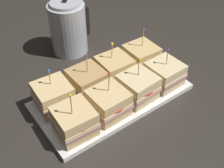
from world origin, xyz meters
name	(u,v)px	position (x,y,z in m)	size (l,w,h in m)	color
ground_plane	(112,98)	(0.00, 0.00, 0.00)	(6.00, 6.00, 0.00)	#2D2823
serving_platter	(112,96)	(0.00, 0.00, 0.01)	(0.54, 0.27, 0.02)	white
sandwich_front_far_left	(74,121)	(-0.19, -0.07, 0.06)	(0.12, 0.12, 0.16)	#DBB77A
sandwich_front_center_left	(108,103)	(-0.06, -0.06, 0.06)	(0.12, 0.12, 0.16)	#DBB77A
sandwich_front_center_right	(138,87)	(0.06, -0.06, 0.06)	(0.12, 0.12, 0.15)	beige
sandwich_front_far_right	(164,74)	(0.19, -0.06, 0.06)	(0.12, 0.12, 0.15)	beige
sandwich_back_far_left	(54,96)	(-0.19, 0.07, 0.06)	(0.12, 0.12, 0.15)	#DBB77A
sandwich_back_center_left	(87,82)	(-0.06, 0.06, 0.06)	(0.12, 0.12, 0.16)	tan
sandwich_back_center_right	(115,69)	(0.06, 0.07, 0.06)	(0.12, 0.12, 0.15)	tan
sandwich_back_far_right	(141,57)	(0.19, 0.06, 0.06)	(0.12, 0.12, 0.16)	tan
kettle_steel	(68,28)	(0.03, 0.35, 0.11)	(0.17, 0.15, 0.24)	#B7BABF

